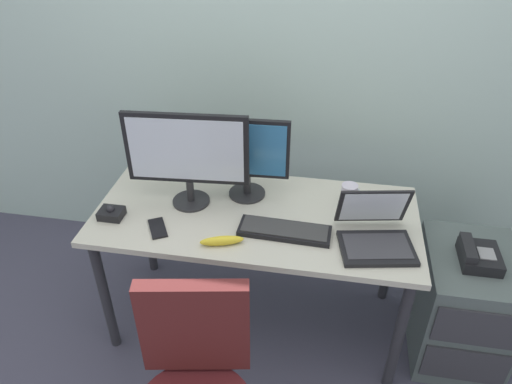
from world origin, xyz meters
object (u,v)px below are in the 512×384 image
object	(u,v)px
file_cabinet	(461,305)
monitor_main	(187,154)
laptop	(375,232)
banana	(222,241)
coffee_mug	(350,195)
monitor_side	(247,154)
keyboard	(285,230)
cell_phone	(158,228)
desk_phone	(478,256)
trackball_mouse	(111,213)

from	to	relation	value
file_cabinet	monitor_main	xyz separation A→B (m)	(-1.35, 0.04, 0.70)
laptop	monitor_main	bearing A→B (deg)	170.10
file_cabinet	monitor_main	distance (m)	1.52
banana	coffee_mug	bearing A→B (deg)	36.26
file_cabinet	monitor_side	distance (m)	1.29
keyboard	cell_phone	distance (m)	0.57
keyboard	coffee_mug	xyz separation A→B (m)	(0.28, 0.27, 0.04)
desk_phone	keyboard	bearing A→B (deg)	-173.25
cell_phone	laptop	bearing A→B (deg)	-24.29
cell_phone	file_cabinet	bearing A→B (deg)	-21.32
cell_phone	monitor_main	bearing A→B (deg)	39.41
monitor_side	cell_phone	bearing A→B (deg)	-135.50
monitor_side	cell_phone	world-z (taller)	monitor_side
banana	monitor_side	bearing A→B (deg)	84.71
trackball_mouse	coffee_mug	bearing A→B (deg)	14.98
banana	keyboard	bearing A→B (deg)	25.79
desk_phone	monitor_side	distance (m)	1.15
desk_phone	cell_phone	size ratio (longest dim) A/B	1.41
coffee_mug	banana	world-z (taller)	coffee_mug
keyboard	monitor_main	bearing A→B (deg)	161.86
laptop	coffee_mug	world-z (taller)	laptop
monitor_side	cell_phone	size ratio (longest dim) A/B	2.88
laptop	coffee_mug	distance (m)	0.29
monitor_main	coffee_mug	size ratio (longest dim) A/B	5.16
cell_phone	banana	distance (m)	0.31
file_cabinet	monitor_main	world-z (taller)	monitor_main
trackball_mouse	cell_phone	xyz separation A→B (m)	(0.24, -0.05, -0.02)
monitor_side	keyboard	size ratio (longest dim) A/B	0.99
coffee_mug	file_cabinet	bearing A→B (deg)	-13.99
keyboard	cell_phone	bearing A→B (deg)	-172.78
monitor_side	coffee_mug	bearing A→B (deg)	-0.03
file_cabinet	cell_phone	distance (m)	1.52
keyboard	laptop	distance (m)	0.39
monitor_side	file_cabinet	bearing A→B (deg)	-7.75
coffee_mug	cell_phone	world-z (taller)	coffee_mug
desk_phone	keyboard	distance (m)	0.88
monitor_main	cell_phone	world-z (taller)	monitor_main
monitor_main	trackball_mouse	world-z (taller)	monitor_main
trackball_mouse	coffee_mug	size ratio (longest dim) A/B	1.00
keyboard	banana	distance (m)	0.29
trackball_mouse	keyboard	bearing A→B (deg)	1.58
desk_phone	laptop	world-z (taller)	laptop
monitor_side	banana	bearing A→B (deg)	-95.29
keyboard	trackball_mouse	distance (m)	0.81
desk_phone	trackball_mouse	distance (m)	1.68
file_cabinet	keyboard	world-z (taller)	keyboard
coffee_mug	cell_phone	bearing A→B (deg)	-158.08
monitor_main	banana	size ratio (longest dim) A/B	2.99
trackball_mouse	laptop	bearing A→B (deg)	1.29
monitor_side	laptop	size ratio (longest dim) A/B	1.14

